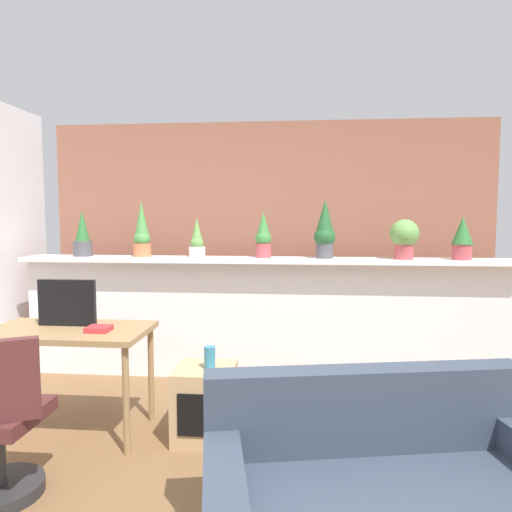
{
  "coord_description": "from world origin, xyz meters",
  "views": [
    {
      "loc": [
        0.32,
        -2.27,
        1.52
      ],
      "look_at": [
        0.02,
        0.95,
        1.25
      ],
      "focal_mm": 32.45,
      "sensor_mm": 36.0,
      "label": 1
    }
  ],
  "objects_px": {
    "potted_plant_0": "(83,236)",
    "vase_on_shelf": "(210,357)",
    "potted_plant_3": "(263,236)",
    "book_on_desk": "(99,329)",
    "potted_plant_1": "(142,233)",
    "potted_plant_4": "(325,230)",
    "couch": "(384,503)",
    "potted_plant_5": "(404,237)",
    "side_cube_shelf": "(205,403)",
    "potted_plant_6": "(462,237)",
    "desk": "(69,340)",
    "tv_monitor": "(67,303)",
    "potted_plant_2": "(197,241)"
  },
  "relations": [
    {
      "from": "potted_plant_0",
      "to": "side_cube_shelf",
      "type": "xyz_separation_m",
      "value": [
        1.44,
        -1.24,
        -1.09
      ]
    },
    {
      "from": "tv_monitor",
      "to": "potted_plant_5",
      "type": "bearing_deg",
      "value": 23.26
    },
    {
      "from": "potted_plant_6",
      "to": "potted_plant_3",
      "type": "bearing_deg",
      "value": 178.15
    },
    {
      "from": "tv_monitor",
      "to": "book_on_desk",
      "type": "distance_m",
      "value": 0.36
    },
    {
      "from": "potted_plant_0",
      "to": "couch",
      "type": "relative_size",
      "value": 0.26
    },
    {
      "from": "potted_plant_0",
      "to": "book_on_desk",
      "type": "bearing_deg",
      "value": -60.82
    },
    {
      "from": "potted_plant_3",
      "to": "side_cube_shelf",
      "type": "distance_m",
      "value": 1.69
    },
    {
      "from": "vase_on_shelf",
      "to": "potted_plant_0",
      "type": "bearing_deg",
      "value": 139.75
    },
    {
      "from": "potted_plant_6",
      "to": "desk",
      "type": "height_order",
      "value": "potted_plant_6"
    },
    {
      "from": "potted_plant_5",
      "to": "side_cube_shelf",
      "type": "xyz_separation_m",
      "value": [
        -1.56,
        -1.18,
        -1.1
      ]
    },
    {
      "from": "potted_plant_4",
      "to": "book_on_desk",
      "type": "distance_m",
      "value": 2.13
    },
    {
      "from": "desk",
      "to": "book_on_desk",
      "type": "bearing_deg",
      "value": -14.06
    },
    {
      "from": "potted_plant_5",
      "to": "side_cube_shelf",
      "type": "relative_size",
      "value": 0.71
    },
    {
      "from": "potted_plant_6",
      "to": "couch",
      "type": "distance_m",
      "value": 2.7
    },
    {
      "from": "book_on_desk",
      "to": "potted_plant_0",
      "type": "bearing_deg",
      "value": 119.18
    },
    {
      "from": "potted_plant_6",
      "to": "desk",
      "type": "relative_size",
      "value": 0.34
    },
    {
      "from": "tv_monitor",
      "to": "side_cube_shelf",
      "type": "bearing_deg",
      "value": -4.44
    },
    {
      "from": "potted_plant_0",
      "to": "potted_plant_3",
      "type": "height_order",
      "value": "potted_plant_0"
    },
    {
      "from": "potted_plant_4",
      "to": "tv_monitor",
      "type": "height_order",
      "value": "potted_plant_4"
    },
    {
      "from": "couch",
      "to": "book_on_desk",
      "type": "bearing_deg",
      "value": 149.81
    },
    {
      "from": "potted_plant_1",
      "to": "potted_plant_3",
      "type": "height_order",
      "value": "potted_plant_1"
    },
    {
      "from": "potted_plant_1",
      "to": "vase_on_shelf",
      "type": "height_order",
      "value": "potted_plant_1"
    },
    {
      "from": "potted_plant_2",
      "to": "couch",
      "type": "xyz_separation_m",
      "value": [
        1.33,
        -2.28,
        -1.01
      ]
    },
    {
      "from": "potted_plant_3",
      "to": "potted_plant_0",
      "type": "bearing_deg",
      "value": -179.69
    },
    {
      "from": "desk",
      "to": "tv_monitor",
      "type": "xyz_separation_m",
      "value": [
        -0.05,
        0.08,
        0.25
      ]
    },
    {
      "from": "potted_plant_0",
      "to": "book_on_desk",
      "type": "xyz_separation_m",
      "value": [
        0.73,
        -1.3,
        -0.57
      ]
    },
    {
      "from": "book_on_desk",
      "to": "side_cube_shelf",
      "type": "bearing_deg",
      "value": 5.13
    },
    {
      "from": "potted_plant_6",
      "to": "tv_monitor",
      "type": "relative_size",
      "value": 0.91
    },
    {
      "from": "potted_plant_0",
      "to": "book_on_desk",
      "type": "distance_m",
      "value": 1.59
    },
    {
      "from": "potted_plant_0",
      "to": "potted_plant_3",
      "type": "xyz_separation_m",
      "value": [
        1.74,
        0.01,
        0.01
      ]
    },
    {
      "from": "potted_plant_0",
      "to": "vase_on_shelf",
      "type": "relative_size",
      "value": 2.89
    },
    {
      "from": "potted_plant_1",
      "to": "tv_monitor",
      "type": "bearing_deg",
      "value": -97.51
    },
    {
      "from": "tv_monitor",
      "to": "side_cube_shelf",
      "type": "relative_size",
      "value": 0.83
    },
    {
      "from": "potted_plant_4",
      "to": "book_on_desk",
      "type": "bearing_deg",
      "value": -140.73
    },
    {
      "from": "potted_plant_2",
      "to": "potted_plant_3",
      "type": "distance_m",
      "value": 0.62
    },
    {
      "from": "potted_plant_3",
      "to": "book_on_desk",
      "type": "distance_m",
      "value": 1.75
    },
    {
      "from": "potted_plant_5",
      "to": "book_on_desk",
      "type": "xyz_separation_m",
      "value": [
        -2.27,
        -1.24,
        -0.58
      ]
    },
    {
      "from": "potted_plant_6",
      "to": "potted_plant_5",
      "type": "bearing_deg",
      "value": -178.96
    },
    {
      "from": "potted_plant_0",
      "to": "potted_plant_2",
      "type": "relative_size",
      "value": 1.19
    },
    {
      "from": "potted_plant_3",
      "to": "potted_plant_6",
      "type": "relative_size",
      "value": 1.13
    },
    {
      "from": "potted_plant_4",
      "to": "tv_monitor",
      "type": "bearing_deg",
      "value": -148.46
    },
    {
      "from": "potted_plant_1",
      "to": "potted_plant_5",
      "type": "bearing_deg",
      "value": -1.3
    },
    {
      "from": "side_cube_shelf",
      "to": "vase_on_shelf",
      "type": "distance_m",
      "value": 0.33
    },
    {
      "from": "potted_plant_6",
      "to": "couch",
      "type": "bearing_deg",
      "value": -114.97
    },
    {
      "from": "potted_plant_6",
      "to": "desk",
      "type": "bearing_deg",
      "value": -158.46
    },
    {
      "from": "potted_plant_4",
      "to": "potted_plant_5",
      "type": "xyz_separation_m",
      "value": [
        0.7,
        -0.04,
        -0.06
      ]
    },
    {
      "from": "potted_plant_1",
      "to": "desk",
      "type": "bearing_deg",
      "value": -94.93
    },
    {
      "from": "potted_plant_4",
      "to": "couch",
      "type": "bearing_deg",
      "value": -86.34
    },
    {
      "from": "potted_plant_0",
      "to": "potted_plant_2",
      "type": "xyz_separation_m",
      "value": [
        1.12,
        -0.02,
        -0.04
      ]
    },
    {
      "from": "potted_plant_1",
      "to": "vase_on_shelf",
      "type": "distance_m",
      "value": 1.73
    }
  ]
}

